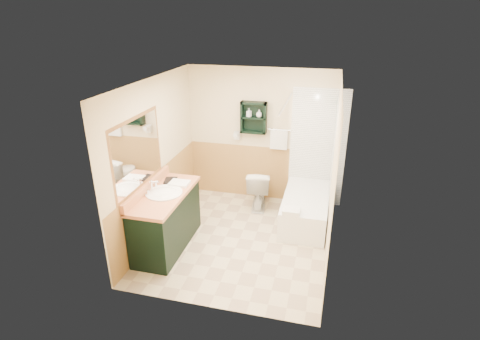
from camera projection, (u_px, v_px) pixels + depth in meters
name	position (u px, v px, depth m)	size (l,w,h in m)	color
floor	(240.00, 238.00, 5.79)	(3.00, 3.00, 0.00)	beige
back_wall	(260.00, 135.00, 6.68)	(2.60, 0.04, 2.40)	#F4E9BF
left_wall	(154.00, 159.00, 5.62)	(0.04, 3.00, 2.40)	#F4E9BF
right_wall	(335.00, 176.00, 5.03)	(0.04, 3.00, 2.40)	#F4E9BF
ceiling	(240.00, 80.00, 4.85)	(2.60, 3.00, 0.04)	white
wainscot_left	(160.00, 201.00, 5.88)	(2.98, 2.98, 1.00)	tan
wainscot_back	(259.00, 172.00, 6.92)	(2.58, 2.58, 1.00)	tan
mirror_frame	(138.00, 153.00, 5.00)	(1.30, 1.30, 1.00)	brown
mirror_glass	(138.00, 153.00, 5.00)	(1.20, 1.20, 0.90)	white
tile_right	(332.00, 166.00, 5.77)	(1.50, 1.50, 2.10)	white
tile_back	(318.00, 149.00, 6.47)	(0.95, 0.95, 2.10)	white
tile_accent	(337.00, 112.00, 5.44)	(1.50, 1.50, 0.10)	#14482B
wall_shelf	(254.00, 118.00, 6.46)	(0.45, 0.15, 0.55)	black
hair_dryer	(237.00, 135.00, 6.69)	(0.10, 0.24, 0.18)	silver
towel_bar	(279.00, 130.00, 6.48)	(0.40, 0.06, 0.40)	white
curtain_rod	(286.00, 102.00, 5.56)	(0.03, 0.03, 1.60)	silver
shower_curtain	(285.00, 152.00, 6.05)	(1.05, 1.05, 1.70)	beige
vanity	(166.00, 220.00, 5.46)	(0.59, 1.38, 0.87)	black
bathtub	(305.00, 208.00, 6.21)	(0.71, 1.50, 0.47)	white
toilet	(259.00, 188.00, 6.63)	(0.40, 0.71, 0.70)	white
counter_towel	(179.00, 183.00, 5.55)	(0.29, 0.22, 0.04)	white
vanity_book	(164.00, 174.00, 5.61)	(0.18, 0.02, 0.24)	black
tub_towel	(291.00, 211.00, 5.56)	(0.26, 0.21, 0.07)	white
soap_bottle_a	(249.00, 115.00, 6.46)	(0.07, 0.15, 0.07)	white
soap_bottle_b	(259.00, 114.00, 6.41)	(0.10, 0.13, 0.10)	white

